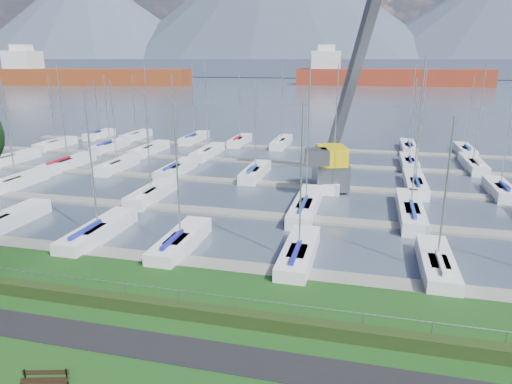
% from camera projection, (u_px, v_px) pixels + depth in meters
% --- Properties ---
extents(path, '(160.00, 2.00, 0.04)m').
position_uv_depth(path, '(175.00, 350.00, 20.13)').
color(path, black).
rests_on(path, grass).
extents(water, '(800.00, 540.00, 0.20)m').
position_uv_depth(water, '(358.00, 81.00, 265.29)').
color(water, '#404C5E').
extents(hedge, '(80.00, 0.70, 0.70)m').
position_uv_depth(hedge, '(196.00, 312.00, 22.46)').
color(hedge, '#213212').
rests_on(hedge, grass).
extents(fence, '(80.00, 0.04, 0.04)m').
position_uv_depth(fence, '(198.00, 293.00, 22.59)').
color(fence, gray).
rests_on(fence, grass).
extents(foothill, '(900.00, 80.00, 12.00)m').
position_uv_depth(foothill, '(361.00, 68.00, 328.71)').
color(foothill, '#455065').
rests_on(foothill, water).
extents(mountains, '(1190.00, 360.00, 115.00)m').
position_uv_depth(mountains, '(375.00, 16.00, 385.11)').
color(mountains, '#3C4558').
rests_on(mountains, water).
extents(docks, '(90.00, 41.60, 0.25)m').
position_uv_depth(docks, '(288.00, 185.00, 47.22)').
color(docks, gray).
rests_on(docks, water).
extents(bench_left, '(1.85, 0.87, 0.85)m').
position_uv_depth(bench_left, '(45.00, 381.00, 17.58)').
color(bench_left, black).
rests_on(bench_left, grass).
extents(crane, '(7.28, 13.07, 22.35)m').
position_uv_depth(crane, '(338.00, 133.00, 44.88)').
color(crane, '#5A5E61').
rests_on(crane, water).
extents(cargo_ship_west, '(100.59, 28.84, 21.50)m').
position_uv_depth(cargo_ship_west, '(82.00, 77.00, 226.23)').
color(cargo_ship_west, brown).
rests_on(cargo_ship_west, water).
extents(cargo_ship_mid, '(91.61, 20.25, 21.50)m').
position_uv_depth(cargo_ship_mid, '(382.00, 77.00, 223.41)').
color(cargo_ship_mid, maroon).
rests_on(cargo_ship_mid, water).
extents(sailboat_fleet, '(75.07, 49.32, 13.27)m').
position_uv_depth(sailboat_fleet, '(272.00, 127.00, 47.93)').
color(sailboat_fleet, silver).
rests_on(sailboat_fleet, water).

